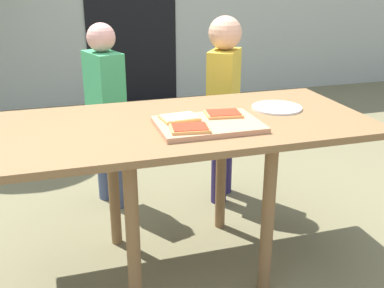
{
  "coord_description": "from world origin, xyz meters",
  "views": [
    {
      "loc": [
        -0.49,
        -1.76,
        1.29
      ],
      "look_at": [
        0.04,
        0.0,
        0.59
      ],
      "focal_mm": 43.34,
      "sensor_mm": 36.0,
      "label": 1
    }
  ],
  "objects_px": {
    "pizza_slice_near_left": "(190,128)",
    "pizza_slice_far_right": "(224,114)",
    "pizza_slice_far_left": "(180,118)",
    "plate_white_right": "(277,108)",
    "child_right": "(224,97)",
    "dining_table": "(184,139)",
    "cutting_board": "(208,125)",
    "child_left": "(106,107)"
  },
  "relations": [
    {
      "from": "pizza_slice_near_left",
      "to": "pizza_slice_far_left",
      "type": "xyz_separation_m",
      "value": [
        -0.0,
        0.14,
        0.0
      ]
    },
    {
      "from": "cutting_board",
      "to": "pizza_slice_near_left",
      "type": "height_order",
      "value": "pizza_slice_near_left"
    },
    {
      "from": "pizza_slice_far_right",
      "to": "child_left",
      "type": "distance_m",
      "value": 0.87
    },
    {
      "from": "pizza_slice_near_left",
      "to": "pizza_slice_far_right",
      "type": "height_order",
      "value": "same"
    },
    {
      "from": "pizza_slice_far_right",
      "to": "plate_white_right",
      "type": "bearing_deg",
      "value": 17.35
    },
    {
      "from": "pizza_slice_near_left",
      "to": "plate_white_right",
      "type": "xyz_separation_m",
      "value": [
        0.48,
        0.23,
        -0.02
      ]
    },
    {
      "from": "pizza_slice_far_left",
      "to": "pizza_slice_far_right",
      "type": "height_order",
      "value": "same"
    },
    {
      "from": "pizza_slice_near_left",
      "to": "child_right",
      "type": "distance_m",
      "value": 0.89
    },
    {
      "from": "pizza_slice_far_left",
      "to": "child_right",
      "type": "bearing_deg",
      "value": 55.99
    },
    {
      "from": "dining_table",
      "to": "child_right",
      "type": "height_order",
      "value": "child_right"
    },
    {
      "from": "cutting_board",
      "to": "pizza_slice_far_left",
      "type": "bearing_deg",
      "value": 146.71
    },
    {
      "from": "child_right",
      "to": "child_left",
      "type": "bearing_deg",
      "value": 169.63
    },
    {
      "from": "plate_white_right",
      "to": "child_left",
      "type": "bearing_deg",
      "value": 136.51
    },
    {
      "from": "pizza_slice_near_left",
      "to": "pizza_slice_far_left",
      "type": "height_order",
      "value": "same"
    },
    {
      "from": "plate_white_right",
      "to": "child_left",
      "type": "distance_m",
      "value": 0.97
    },
    {
      "from": "dining_table",
      "to": "pizza_slice_far_left",
      "type": "xyz_separation_m",
      "value": [
        -0.03,
        -0.03,
        0.11
      ]
    },
    {
      "from": "cutting_board",
      "to": "child_right",
      "type": "bearing_deg",
      "value": 64.9
    },
    {
      "from": "pizza_slice_near_left",
      "to": "child_right",
      "type": "xyz_separation_m",
      "value": [
        0.43,
        0.77,
        -0.11
      ]
    },
    {
      "from": "dining_table",
      "to": "cutting_board",
      "type": "relative_size",
      "value": 3.8
    },
    {
      "from": "pizza_slice_far_right",
      "to": "child_left",
      "type": "xyz_separation_m",
      "value": [
        -0.41,
        0.75,
        -0.15
      ]
    },
    {
      "from": "cutting_board",
      "to": "child_left",
      "type": "xyz_separation_m",
      "value": [
        -0.32,
        0.82,
        -0.13
      ]
    },
    {
      "from": "pizza_slice_far_left",
      "to": "pizza_slice_far_right",
      "type": "distance_m",
      "value": 0.19
    },
    {
      "from": "plate_white_right",
      "to": "child_left",
      "type": "height_order",
      "value": "child_left"
    },
    {
      "from": "pizza_slice_far_right",
      "to": "child_right",
      "type": "distance_m",
      "value": 0.69
    },
    {
      "from": "pizza_slice_far_right",
      "to": "pizza_slice_far_left",
      "type": "bearing_deg",
      "value": -179.6
    },
    {
      "from": "cutting_board",
      "to": "pizza_slice_far_right",
      "type": "xyz_separation_m",
      "value": [
        0.09,
        0.07,
        0.02
      ]
    },
    {
      "from": "dining_table",
      "to": "cutting_board",
      "type": "xyz_separation_m",
      "value": [
        0.07,
        -0.1,
        0.09
      ]
    },
    {
      "from": "pizza_slice_far_right",
      "to": "child_left",
      "type": "bearing_deg",
      "value": 118.33
    },
    {
      "from": "pizza_slice_far_left",
      "to": "plate_white_right",
      "type": "height_order",
      "value": "pizza_slice_far_left"
    },
    {
      "from": "dining_table",
      "to": "pizza_slice_far_right",
      "type": "distance_m",
      "value": 0.2
    },
    {
      "from": "pizza_slice_far_right",
      "to": "child_right",
      "type": "xyz_separation_m",
      "value": [
        0.24,
        0.63,
        -0.11
      ]
    },
    {
      "from": "pizza_slice_near_left",
      "to": "pizza_slice_far_right",
      "type": "bearing_deg",
      "value": 36.76
    },
    {
      "from": "child_right",
      "to": "cutting_board",
      "type": "bearing_deg",
      "value": -115.1
    },
    {
      "from": "pizza_slice_near_left",
      "to": "child_right",
      "type": "relative_size",
      "value": 0.15
    },
    {
      "from": "pizza_slice_near_left",
      "to": "child_left",
      "type": "height_order",
      "value": "child_left"
    },
    {
      "from": "dining_table",
      "to": "plate_white_right",
      "type": "relative_size",
      "value": 6.94
    },
    {
      "from": "pizza_slice_near_left",
      "to": "child_left",
      "type": "xyz_separation_m",
      "value": [
        -0.22,
        0.89,
        -0.15
      ]
    },
    {
      "from": "dining_table",
      "to": "pizza_slice_near_left",
      "type": "relative_size",
      "value": 9.7
    },
    {
      "from": "cutting_board",
      "to": "child_right",
      "type": "xyz_separation_m",
      "value": [
        0.33,
        0.7,
        -0.09
      ]
    },
    {
      "from": "pizza_slice_far_left",
      "to": "plate_white_right",
      "type": "relative_size",
      "value": 0.7
    },
    {
      "from": "pizza_slice_far_right",
      "to": "dining_table",
      "type": "bearing_deg",
      "value": 168.45
    },
    {
      "from": "child_left",
      "to": "plate_white_right",
      "type": "bearing_deg",
      "value": -43.49
    }
  ]
}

